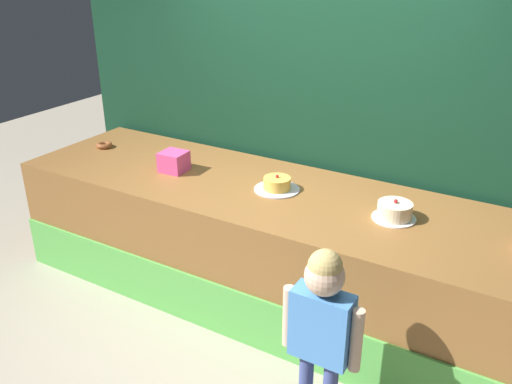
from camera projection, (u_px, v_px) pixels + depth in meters
ground_plane at (234, 338)px, 3.88m from camera, size 12.00×12.00×0.00m
stage_platform at (274, 247)px, 4.14m from camera, size 4.15×1.18×0.93m
curtain_backdrop at (316, 115)px, 4.32m from camera, size 4.67×0.08×2.67m
child_figure at (322, 320)px, 2.84m from camera, size 0.46×0.21×1.18m
pink_box at (174, 161)px, 4.29m from camera, size 0.21×0.20×0.16m
donut at (104, 145)px, 4.81m from camera, size 0.14×0.14×0.04m
cake_left at (277, 185)px, 3.96m from camera, size 0.34×0.34×0.12m
cake_center at (395, 211)px, 3.53m from camera, size 0.29×0.29×0.14m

